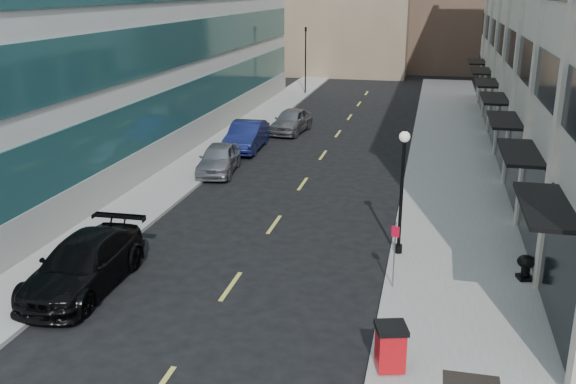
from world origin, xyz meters
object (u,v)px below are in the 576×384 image
at_px(car_blue_sedan, 246,136).
at_px(sign_post, 395,245).
at_px(car_silver_sedan, 219,159).
at_px(car_grey_sedan, 291,121).
at_px(trash_bin, 390,346).
at_px(lamppost, 402,181).
at_px(urn_planter, 526,265).
at_px(traffic_signal, 306,31).
at_px(car_black_pickup, 83,264).

height_order(car_blue_sedan, sign_post, sign_post).
xyz_separation_m(car_silver_sedan, car_grey_sedan, (1.60, 10.64, 0.03)).
distance_m(trash_bin, sign_post, 4.89).
bearing_deg(trash_bin, car_silver_sedan, 105.65).
bearing_deg(lamppost, car_silver_sedan, 137.61).
relative_size(car_grey_sedan, sign_post, 2.11).
xyz_separation_m(car_silver_sedan, lamppost, (10.10, -9.22, 2.12)).
distance_m(car_grey_sedan, urn_planter, 24.78).
bearing_deg(trash_bin, traffic_signal, 88.37).
height_order(trash_bin, lamppost, lamppost).
bearing_deg(traffic_signal, urn_planter, -68.11).
height_order(car_black_pickup, car_blue_sedan, car_blue_sedan).
height_order(car_black_pickup, car_grey_sedan, car_black_pickup).
height_order(car_silver_sedan, sign_post, sign_post).
height_order(traffic_signal, car_silver_sedan, traffic_signal).
height_order(traffic_signal, car_black_pickup, traffic_signal).
bearing_deg(car_silver_sedan, car_blue_sedan, 82.93).
distance_m(car_silver_sedan, lamppost, 13.84).
distance_m(lamppost, urn_planter, 5.03).
relative_size(traffic_signal, urn_planter, 8.11).
xyz_separation_m(car_black_pickup, urn_planter, (14.28, 3.59, -0.17)).
bearing_deg(sign_post, car_blue_sedan, 138.11).
relative_size(traffic_signal, car_grey_sedan, 1.45).
distance_m(lamppost, sign_post, 3.20).
bearing_deg(trash_bin, car_grey_sedan, 91.85).
height_order(trash_bin, sign_post, sign_post).
distance_m(car_grey_sedan, trash_bin, 28.97).
bearing_deg(trash_bin, car_black_pickup, 148.92).
bearing_deg(car_black_pickup, trash_bin, -16.40).
distance_m(car_blue_sedan, sign_post, 20.15).
distance_m(traffic_signal, car_silver_sedan, 27.46).
relative_size(car_grey_sedan, trash_bin, 3.81).
relative_size(traffic_signal, lamppost, 1.49).
bearing_deg(trash_bin, sign_post, 77.25).
relative_size(traffic_signal, car_silver_sedan, 1.51).
relative_size(car_silver_sedan, car_grey_sedan, 0.96).
bearing_deg(car_blue_sedan, car_black_pickup, -92.20).
bearing_deg(car_grey_sedan, car_black_pickup, -87.04).
distance_m(car_silver_sedan, car_grey_sedan, 10.76).
xyz_separation_m(car_blue_sedan, urn_planter, (14.40, -15.85, -0.19)).
relative_size(trash_bin, urn_planter, 1.47).
bearing_deg(traffic_signal, car_blue_sedan, -88.15).
distance_m(car_grey_sedan, lamppost, 21.70).
bearing_deg(car_black_pickup, car_silver_sedan, 89.42).
bearing_deg(urn_planter, sign_post, -159.87).
relative_size(car_blue_sedan, trash_bin, 4.13).
distance_m(car_silver_sedan, trash_bin, 19.88).
distance_m(traffic_signal, car_grey_sedan, 17.23).
relative_size(car_silver_sedan, trash_bin, 3.65).
relative_size(trash_bin, lamppost, 0.27).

